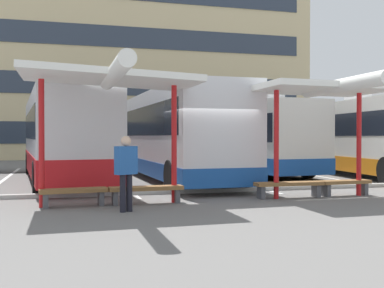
{
  "coord_description": "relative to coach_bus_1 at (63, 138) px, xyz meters",
  "views": [
    {
      "loc": [
        -4.16,
        -13.5,
        1.73
      ],
      "look_at": [
        0.17,
        2.3,
        1.46
      ],
      "focal_mm": 44.12,
      "sensor_mm": 36.0,
      "label": 1
    }
  ],
  "objects": [
    {
      "name": "lane_stripe_2",
      "position": [
        2.02,
        0.85,
        -1.64
      ],
      "size": [
        0.16,
        14.0,
        0.01
      ],
      "primitive_type": "cube",
      "color": "white",
      "rests_on": "ground"
    },
    {
      "name": "bench_3",
      "position": [
        7.9,
        -7.0,
        -1.31
      ],
      "size": [
        1.58,
        0.48,
        0.45
      ],
      "color": "brown",
      "rests_on": "ground"
    },
    {
      "name": "ground_plane",
      "position": [
        4.16,
        -5.51,
        -1.65
      ],
      "size": [
        160.0,
        160.0,
        0.0
      ],
      "primitive_type": "plane",
      "color": "slate"
    },
    {
      "name": "terminal_building",
      "position": [
        4.19,
        23.15,
        9.33
      ],
      "size": [
        32.2,
        12.32,
        24.66
      ],
      "color": "#D1BC8C",
      "rests_on": "ground"
    },
    {
      "name": "bench_0",
      "position": [
        0.25,
        -7.13,
        -1.31
      ],
      "size": [
        1.66,
        0.57,
        0.45
      ],
      "color": "brown",
      "rests_on": "ground"
    },
    {
      "name": "lane_stripe_5",
      "position": [
        14.9,
        0.85,
        -1.64
      ],
      "size": [
        0.16,
        14.0,
        0.01
      ],
      "primitive_type": "cube",
      "color": "white",
      "rests_on": "ground"
    },
    {
      "name": "lane_stripe_4",
      "position": [
        10.6,
        0.85,
        -1.64
      ],
      "size": [
        0.16,
        14.0,
        0.01
      ],
      "primitive_type": "cube",
      "color": "white",
      "rests_on": "ground"
    },
    {
      "name": "coach_bus_4",
      "position": [
        12.65,
        -0.56,
        0.04
      ],
      "size": [
        3.6,
        12.04,
        3.59
      ],
      "color": "silver",
      "rests_on": "ground"
    },
    {
      "name": "waiting_passenger_0",
      "position": [
        1.39,
        -8.25,
        -0.63
      ],
      "size": [
        0.55,
        0.42,
        1.74
      ],
      "color": "black",
      "rests_on": "ground"
    },
    {
      "name": "waiting_shelter_1",
      "position": [
        7.0,
        -7.33,
        1.34
      ],
      "size": [
        3.62,
        4.21,
        3.23
      ],
      "color": "red",
      "rests_on": "ground"
    },
    {
      "name": "lane_stripe_3",
      "position": [
        6.31,
        0.85,
        -1.64
      ],
      "size": [
        0.16,
        14.0,
        0.01
      ],
      "primitive_type": "cube",
      "color": "white",
      "rests_on": "ground"
    },
    {
      "name": "coach_bus_1",
      "position": [
        0.0,
        0.0,
        0.0
      ],
      "size": [
        3.58,
        11.66,
        3.57
      ],
      "color": "silver",
      "rests_on": "ground"
    },
    {
      "name": "lane_stripe_1",
      "position": [
        -2.28,
        0.85,
        -1.64
      ],
      "size": [
        0.16,
        14.0,
        0.01
      ],
      "primitive_type": "cube",
      "color": "white",
      "rests_on": "ground"
    },
    {
      "name": "bench_2",
      "position": [
        6.1,
        -7.03,
        -1.3
      ],
      "size": [
        1.98,
        0.45,
        0.45
      ],
      "color": "brown",
      "rests_on": "ground"
    },
    {
      "name": "waiting_shelter_0",
      "position": [
        1.15,
        -7.3,
        1.47
      ],
      "size": [
        4.3,
        4.65,
        3.37
      ],
      "color": "red",
      "rests_on": "ground"
    },
    {
      "name": "coach_bus_2",
      "position": [
        4.24,
        -0.58,
        0.15
      ],
      "size": [
        2.94,
        11.96,
        3.77
      ],
      "color": "silver",
      "rests_on": "ground"
    },
    {
      "name": "platform_kerb",
      "position": [
        4.16,
        -5.21,
        -1.59
      ],
      "size": [
        44.0,
        0.24,
        0.12
      ],
      "primitive_type": "cube",
      "color": "#ADADA8",
      "rests_on": "ground"
    },
    {
      "name": "bench_1",
      "position": [
        2.05,
        -7.11,
        -1.3
      ],
      "size": [
        1.91,
        0.47,
        0.45
      ],
      "color": "brown",
      "rests_on": "ground"
    },
    {
      "name": "coach_bus_3",
      "position": [
        8.2,
        1.7,
        -0.01
      ],
      "size": [
        3.55,
        10.36,
        3.51
      ],
      "color": "silver",
      "rests_on": "ground"
    }
  ]
}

